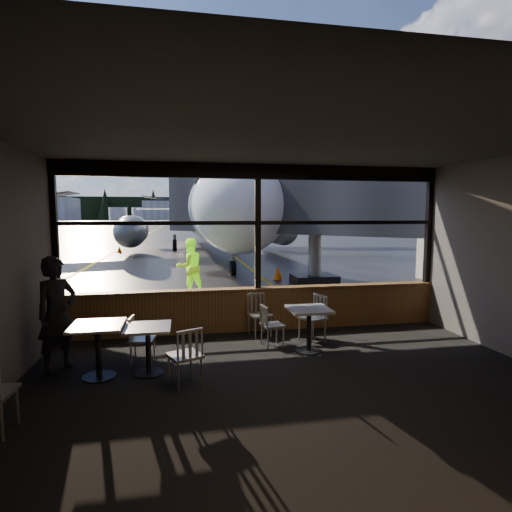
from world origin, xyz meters
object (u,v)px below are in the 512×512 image
object	(u,v)px
chair_near_n	(260,315)
chair_mid_w	(142,340)
cafe_table_mid	(148,350)
chair_near_w	(272,326)
cafe_table_left	(98,351)
chair_near_e	(312,318)
jet_bridge	(327,214)
cone_nose	(278,273)
ground_crew	(190,267)
cone_wing	(119,249)
airliner	(206,175)
passenger	(57,314)
cafe_table_near	(309,330)
chair_mid_s	(185,356)

from	to	relation	value
chair_near_n	chair_mid_w	size ratio (longest dim) A/B	1.09
cafe_table_mid	chair_near_w	size ratio (longest dim) A/B	0.95
chair_near_w	cafe_table_left	bearing A→B (deg)	-82.76
cafe_table_mid	chair_near_e	xyz separation A→B (m)	(3.01, 1.09, 0.08)
jet_bridge	chair_near_w	size ratio (longest dim) A/B	14.23
chair_near_e	chair_near_w	bearing A→B (deg)	78.85
cafe_table_mid	cone_nose	bearing A→B (deg)	64.25
cafe_table_mid	cone_nose	xyz separation A→B (m)	(4.14, 8.58, -0.13)
chair_mid_w	ground_crew	distance (m)	5.77
cone_wing	airliner	bearing A→B (deg)	0.32
airliner	cafe_table_left	size ratio (longest dim) A/B	40.54
cafe_table_left	passenger	world-z (taller)	passenger
airliner	cafe_table_left	xyz separation A→B (m)	(-2.93, -21.33, -4.72)
airliner	cone_nose	bearing A→B (deg)	-83.32
airliner	chair_near_n	size ratio (longest dim) A/B	38.44
chair_near_n	cone_nose	world-z (taller)	chair_near_n
jet_bridge	cone_nose	world-z (taller)	jet_bridge
jet_bridge	passenger	distance (m)	10.16
cafe_table_near	chair_mid_w	size ratio (longest dim) A/B	1.00
cafe_table_near	cone_wing	bearing A→B (deg)	106.89
passenger	ground_crew	xyz separation A→B (m)	(2.17, 5.74, -0.04)
chair_near_e	chair_mid_s	size ratio (longest dim) A/B	1.03
cone_nose	ground_crew	bearing A→B (deg)	-144.49
chair_near_e	ground_crew	world-z (taller)	ground_crew
ground_crew	cafe_table_mid	bearing A→B (deg)	58.94
cafe_table_mid	chair_mid_s	size ratio (longest dim) A/B	0.85
chair_near_e	chair_near_w	world-z (taller)	chair_near_e
chair_near_e	passenger	world-z (taller)	passenger
chair_near_w	airliner	bearing A→B (deg)	169.25
passenger	cone_wing	distance (m)	20.99
cafe_table_left	chair_mid_w	world-z (taller)	cafe_table_left
chair_mid_w	ground_crew	size ratio (longest dim) A/B	0.46
cafe_table_left	chair_mid_w	xyz separation A→B (m)	(0.60, 0.49, -0.01)
jet_bridge	cafe_table_mid	world-z (taller)	jet_bridge
chair_near_w	passenger	distance (m)	3.66
cafe_table_left	passenger	distance (m)	0.95
cafe_table_left	chair_mid_w	size ratio (longest dim) A/B	1.03
cafe_table_mid	cafe_table_left	bearing A→B (deg)	-179.46
chair_mid_w	cafe_table_left	bearing A→B (deg)	-43.42
chair_mid_w	passenger	bearing A→B (deg)	-80.00
cafe_table_near	chair_near_e	size ratio (longest dim) A/B	0.88
cone_nose	cafe_table_mid	bearing A→B (deg)	-115.75
airliner	cafe_table_near	bearing A→B (deg)	-90.43
cafe_table_near	passenger	bearing A→B (deg)	-178.58
cafe_table_left	cone_nose	xyz separation A→B (m)	(4.87, 8.59, -0.16)
cafe_table_near	chair_near_e	world-z (taller)	chair_near_e
cone_nose	jet_bridge	bearing A→B (deg)	-34.30
jet_bridge	chair_near_e	xyz separation A→B (m)	(-2.69, -6.42, -2.03)
airliner	chair_near_e	size ratio (longest dim) A/B	36.74
cafe_table_near	chair_mid_s	world-z (taller)	chair_mid_s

